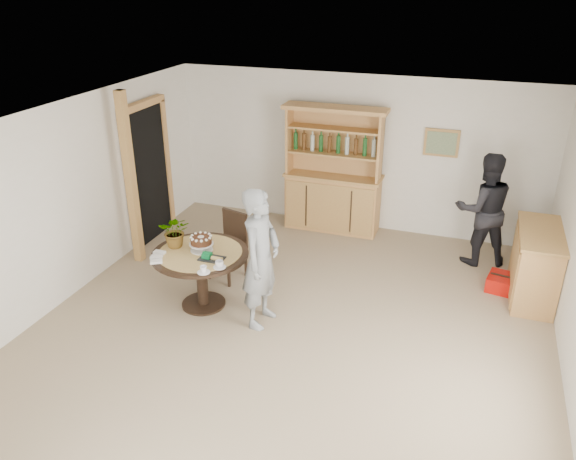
{
  "coord_description": "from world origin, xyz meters",
  "views": [
    {
      "loc": [
        1.81,
        -5.07,
        3.92
      ],
      "look_at": [
        -0.22,
        0.77,
        1.05
      ],
      "focal_mm": 35.0,
      "sensor_mm": 36.0,
      "label": 1
    }
  ],
  "objects_px": {
    "hutch": "(333,189)",
    "dining_chair": "(230,241)",
    "teen_boy": "(261,259)",
    "red_suitcase": "(511,285)",
    "sideboard": "(536,264)",
    "adult_person": "(484,209)",
    "dining_table": "(201,263)"
  },
  "relations": [
    {
      "from": "teen_boy",
      "to": "sideboard",
      "type": "bearing_deg",
      "value": -56.98
    },
    {
      "from": "dining_table",
      "to": "dining_chair",
      "type": "xyz_separation_m",
      "value": [
        0.02,
        0.83,
        -0.07
      ]
    },
    {
      "from": "dining_chair",
      "to": "sideboard",
      "type": "bearing_deg",
      "value": 27.76
    },
    {
      "from": "teen_boy",
      "to": "dining_chair",
      "type": "bearing_deg",
      "value": 46.17
    },
    {
      "from": "teen_boy",
      "to": "red_suitcase",
      "type": "height_order",
      "value": "teen_boy"
    },
    {
      "from": "hutch",
      "to": "dining_chair",
      "type": "height_order",
      "value": "hutch"
    },
    {
      "from": "sideboard",
      "to": "red_suitcase",
      "type": "distance_m",
      "value": 0.44
    },
    {
      "from": "sideboard",
      "to": "teen_boy",
      "type": "xyz_separation_m",
      "value": [
        -3.13,
        -1.71,
        0.39
      ]
    },
    {
      "from": "red_suitcase",
      "to": "adult_person",
      "type": "bearing_deg",
      "value": 132.79
    },
    {
      "from": "dining_table",
      "to": "red_suitcase",
      "type": "bearing_deg",
      "value": 23.71
    },
    {
      "from": "hutch",
      "to": "adult_person",
      "type": "height_order",
      "value": "hutch"
    },
    {
      "from": "red_suitcase",
      "to": "teen_boy",
      "type": "bearing_deg",
      "value": -138.37
    },
    {
      "from": "adult_person",
      "to": "dining_table",
      "type": "bearing_deg",
      "value": 17.45
    },
    {
      "from": "sideboard",
      "to": "teen_boy",
      "type": "distance_m",
      "value": 3.58
    },
    {
      "from": "sideboard",
      "to": "dining_table",
      "type": "bearing_deg",
      "value": -158.0
    },
    {
      "from": "hutch",
      "to": "red_suitcase",
      "type": "relative_size",
      "value": 3.08
    },
    {
      "from": "hutch",
      "to": "adult_person",
      "type": "xyz_separation_m",
      "value": [
        2.33,
        -0.46,
        0.14
      ]
    },
    {
      "from": "teen_boy",
      "to": "dining_table",
      "type": "bearing_deg",
      "value": 87.69
    },
    {
      "from": "dining_table",
      "to": "adult_person",
      "type": "xyz_separation_m",
      "value": [
        3.26,
        2.39,
        0.23
      ]
    },
    {
      "from": "hutch",
      "to": "dining_table",
      "type": "relative_size",
      "value": 1.7
    },
    {
      "from": "dining_table",
      "to": "dining_chair",
      "type": "relative_size",
      "value": 1.27
    },
    {
      "from": "teen_boy",
      "to": "red_suitcase",
      "type": "relative_size",
      "value": 2.61
    },
    {
      "from": "hutch",
      "to": "dining_table",
      "type": "xyz_separation_m",
      "value": [
        -0.94,
        -2.85,
        -0.08
      ]
    },
    {
      "from": "teen_boy",
      "to": "adult_person",
      "type": "xyz_separation_m",
      "value": [
        2.41,
        2.49,
        -0.03
      ]
    },
    {
      "from": "dining_chair",
      "to": "teen_boy",
      "type": "relative_size",
      "value": 0.55
    },
    {
      "from": "hutch",
      "to": "dining_chair",
      "type": "xyz_separation_m",
      "value": [
        -0.91,
        -2.02,
        -0.15
      ]
    },
    {
      "from": "dining_chair",
      "to": "teen_boy",
      "type": "distance_m",
      "value": 1.28
    },
    {
      "from": "sideboard",
      "to": "red_suitcase",
      "type": "height_order",
      "value": "sideboard"
    },
    {
      "from": "hutch",
      "to": "adult_person",
      "type": "distance_m",
      "value": 2.37
    },
    {
      "from": "hutch",
      "to": "red_suitcase",
      "type": "height_order",
      "value": "hutch"
    },
    {
      "from": "sideboard",
      "to": "teen_boy",
      "type": "relative_size",
      "value": 0.73
    },
    {
      "from": "teen_boy",
      "to": "red_suitcase",
      "type": "xyz_separation_m",
      "value": [
        2.89,
        1.74,
        -0.76
      ]
    }
  ]
}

